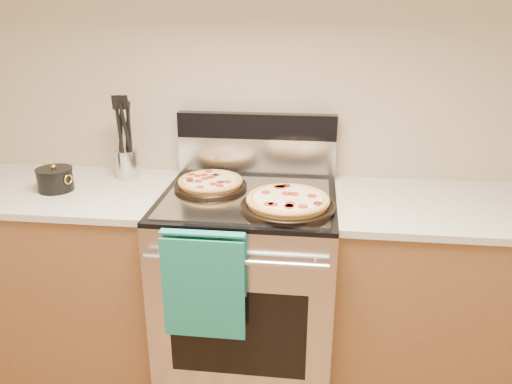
# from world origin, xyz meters

# --- Properties ---
(wall_back) EXTENTS (4.00, 0.00, 4.00)m
(wall_back) POSITION_xyz_m (0.00, 2.00, 1.35)
(wall_back) COLOR tan
(wall_back) RESTS_ON ground
(range_body) EXTENTS (0.76, 0.68, 0.90)m
(range_body) POSITION_xyz_m (0.00, 1.65, 0.45)
(range_body) COLOR #B7B7BC
(range_body) RESTS_ON ground
(oven_window) EXTENTS (0.56, 0.01, 0.40)m
(oven_window) POSITION_xyz_m (0.00, 1.31, 0.45)
(oven_window) COLOR black
(oven_window) RESTS_ON range_body
(cooktop) EXTENTS (0.76, 0.68, 0.02)m
(cooktop) POSITION_xyz_m (0.00, 1.65, 0.91)
(cooktop) COLOR black
(cooktop) RESTS_ON range_body
(backsplash_lower) EXTENTS (0.76, 0.06, 0.18)m
(backsplash_lower) POSITION_xyz_m (0.00, 1.96, 1.01)
(backsplash_lower) COLOR silver
(backsplash_lower) RESTS_ON cooktop
(backsplash_upper) EXTENTS (0.76, 0.06, 0.12)m
(backsplash_upper) POSITION_xyz_m (0.00, 1.96, 1.16)
(backsplash_upper) COLOR black
(backsplash_upper) RESTS_ON backsplash_lower
(oven_handle) EXTENTS (0.70, 0.03, 0.03)m
(oven_handle) POSITION_xyz_m (0.00, 1.27, 0.80)
(oven_handle) COLOR silver
(oven_handle) RESTS_ON range_body
(dish_towel) EXTENTS (0.32, 0.05, 0.42)m
(dish_towel) POSITION_xyz_m (-0.12, 1.27, 0.70)
(dish_towel) COLOR #197D7D
(dish_towel) RESTS_ON oven_handle
(foil_sheet) EXTENTS (0.70, 0.55, 0.01)m
(foil_sheet) POSITION_xyz_m (0.00, 1.62, 0.92)
(foil_sheet) COLOR gray
(foil_sheet) RESTS_ON cooktop
(cabinet_left) EXTENTS (1.00, 0.62, 0.88)m
(cabinet_left) POSITION_xyz_m (-0.88, 1.68, 0.44)
(cabinet_left) COLOR brown
(cabinet_left) RESTS_ON ground
(countertop_left) EXTENTS (1.02, 0.64, 0.03)m
(countertop_left) POSITION_xyz_m (-0.88, 1.68, 0.90)
(countertop_left) COLOR beige
(countertop_left) RESTS_ON cabinet_left
(cabinet_right) EXTENTS (1.00, 0.62, 0.88)m
(cabinet_right) POSITION_xyz_m (0.88, 1.68, 0.44)
(cabinet_right) COLOR brown
(cabinet_right) RESTS_ON ground
(countertop_right) EXTENTS (1.02, 0.64, 0.03)m
(countertop_right) POSITION_xyz_m (0.88, 1.68, 0.90)
(countertop_right) COLOR beige
(countertop_right) RESTS_ON cabinet_right
(pepperoni_pizza_back) EXTENTS (0.36, 0.36, 0.04)m
(pepperoni_pizza_back) POSITION_xyz_m (-0.18, 1.72, 0.95)
(pepperoni_pizza_back) COLOR #B87D38
(pepperoni_pizza_back) RESTS_ON foil_sheet
(pepperoni_pizza_front) EXTENTS (0.47, 0.47, 0.05)m
(pepperoni_pizza_front) POSITION_xyz_m (0.18, 1.52, 0.95)
(pepperoni_pizza_front) COLOR #B87D38
(pepperoni_pizza_front) RESTS_ON foil_sheet
(utensil_crock) EXTENTS (0.14, 0.14, 0.14)m
(utensil_crock) POSITION_xyz_m (-0.62, 1.86, 0.98)
(utensil_crock) COLOR silver
(utensil_crock) RESTS_ON countertop_left
(saucepan) EXTENTS (0.20, 0.20, 0.09)m
(saucepan) POSITION_xyz_m (-0.88, 1.65, 0.96)
(saucepan) COLOR black
(saucepan) RESTS_ON countertop_left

